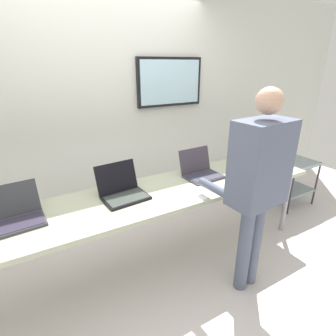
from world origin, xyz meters
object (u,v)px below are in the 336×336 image
Objects in this scene: laptop_station_0 at (18,214)px; laptop_station_2 at (200,170)px; laptop_station_3 at (257,158)px; workbench at (151,198)px; storage_cart at (292,176)px; laptop_station_1 at (122,190)px; person at (258,178)px.

laptop_station_2 is (1.62, 0.01, 0.00)m from laptop_station_0.
laptop_station_3 is at bearing 0.07° from laptop_station_0.
laptop_station_2 is at bearing 9.36° from workbench.
laptop_station_0 is at bearing -178.97° from storage_cart.
laptop_station_2 is 0.79m from laptop_station_3.
laptop_station_1 is at bearing -179.58° from laptop_station_3.
laptop_station_2 is 0.61× the size of storage_cart.
storage_cart is at bearing 3.95° from laptop_station_3.
workbench is 0.62m from laptop_station_2.
laptop_station_0 is 1.76m from person.
laptop_station_3 reaches higher than workbench.
laptop_station_2 is at bearing 179.13° from laptop_station_3.
person is (1.61, -0.71, 0.20)m from laptop_station_0.
laptop_station_3 is 1.09m from person.
person reaches higher than workbench.
laptop_station_2 is at bearing -178.46° from storage_cart.
laptop_station_3 is 0.55× the size of storage_cart.
laptop_station_1 reaches higher than workbench.
laptop_station_1 is at bearing -178.36° from laptop_station_2.
workbench is at bearing -170.64° from laptop_station_2.
laptop_station_2 is (0.84, 0.02, -0.00)m from laptop_station_1.
laptop_station_3 is (1.39, 0.09, 0.10)m from workbench.
laptop_station_2 is 0.22× the size of person.
laptop_station_1 is 1.16× the size of laptop_station_3.
laptop_station_1 is 0.84m from laptop_station_2.
person is at bearing -46.34° from workbench.
person reaches higher than laptop_station_0.
laptop_station_1 reaches higher than laptop_station_2.
workbench is at bearing -176.40° from laptop_station_3.
person is at bearing -23.74° from laptop_station_0.
laptop_station_1 reaches higher than laptop_station_3.
workbench is at bearing -4.80° from laptop_station_0.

